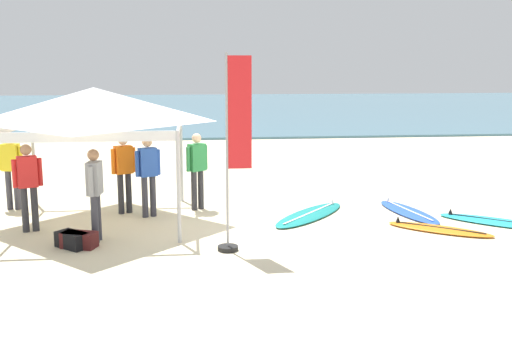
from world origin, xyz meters
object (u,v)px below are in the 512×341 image
(person_red, at_px, (28,182))
(person_yellow, at_px, (11,166))
(surfboard_blue, at_px, (408,212))
(person_grey, at_px, (95,189))
(person_orange, at_px, (124,168))
(gear_bag_by_pole, at_px, (79,240))
(canopy_tent, at_px, (94,105))
(person_blue, at_px, (148,171))
(surfboard_cyan, at_px, (498,222))
(person_green, at_px, (197,166))
(banner_flag, at_px, (234,161))
(gear_bag_near_tent, at_px, (72,240))
(surfboard_orange, at_px, (439,229))
(surfboard_teal, at_px, (310,214))

(person_red, xyz_separation_m, person_yellow, (-0.84, 1.88, 0.00))
(surfboard_blue, relative_size, person_grey, 1.33)
(person_orange, bearing_deg, gear_bag_by_pole, -102.71)
(canopy_tent, distance_m, person_yellow, 2.79)
(person_blue, distance_m, person_yellow, 3.21)
(surfboard_cyan, bearing_deg, person_green, 162.96)
(person_blue, bearing_deg, banner_flag, -56.91)
(gear_bag_near_tent, xyz_separation_m, gear_bag_by_pole, (0.12, -0.01, 0.00))
(person_red, bearing_deg, person_blue, 22.11)
(surfboard_orange, height_order, banner_flag, banner_flag)
(surfboard_teal, bearing_deg, person_grey, -161.96)
(person_green, distance_m, gear_bag_by_pole, 3.46)
(surfboard_orange, relative_size, person_green, 1.15)
(person_blue, bearing_deg, person_orange, 145.61)
(surfboard_blue, distance_m, person_yellow, 8.80)
(canopy_tent, distance_m, person_green, 2.60)
(person_blue, bearing_deg, person_green, 27.48)
(surfboard_teal, height_order, person_yellow, person_yellow)
(gear_bag_near_tent, bearing_deg, person_blue, 59.44)
(person_red, bearing_deg, surfboard_teal, 5.88)
(gear_bag_near_tent, relative_size, gear_bag_by_pole, 1.00)
(person_orange, distance_m, gear_bag_by_pole, 2.63)
(surfboard_blue, height_order, person_green, person_green)
(banner_flag, bearing_deg, person_yellow, 143.34)
(person_green, distance_m, gear_bag_near_tent, 3.53)
(surfboard_teal, xyz_separation_m, person_green, (-2.38, 0.86, 0.95))
(canopy_tent, xyz_separation_m, person_green, (2.03, 0.81, -1.40))
(surfboard_blue, relative_size, person_blue, 1.33)
(person_orange, height_order, banner_flag, banner_flag)
(canopy_tent, distance_m, gear_bag_near_tent, 2.88)
(surfboard_blue, distance_m, gear_bag_near_tent, 7.03)
(canopy_tent, xyz_separation_m, gear_bag_near_tent, (-0.21, -1.78, -2.25))
(canopy_tent, xyz_separation_m, surfboard_teal, (4.41, -0.05, -2.35))
(surfboard_blue, height_order, gear_bag_near_tent, gear_bag_near_tent)
(canopy_tent, bearing_deg, gear_bag_by_pole, -92.94)
(surfboard_cyan, bearing_deg, person_yellow, 167.20)
(person_blue, xyz_separation_m, person_red, (-2.21, -0.90, 0.00))
(surfboard_cyan, relative_size, gear_bag_near_tent, 3.75)
(surfboard_teal, bearing_deg, surfboard_blue, 0.38)
(canopy_tent, bearing_deg, surfboard_cyan, -7.41)
(person_grey, distance_m, person_green, 2.92)
(person_red, height_order, gear_bag_near_tent, person_red)
(surfboard_cyan, bearing_deg, gear_bag_by_pole, -174.90)
(surfboard_teal, height_order, person_green, person_green)
(gear_bag_by_pole, bearing_deg, surfboard_cyan, 5.10)
(person_blue, distance_m, banner_flag, 3.05)
(surfboard_orange, bearing_deg, gear_bag_by_pole, -177.13)
(surfboard_teal, xyz_separation_m, gear_bag_by_pole, (-4.50, -1.74, 0.10))
(person_grey, distance_m, person_red, 1.60)
(surfboard_orange, bearing_deg, surfboard_cyan, 15.44)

